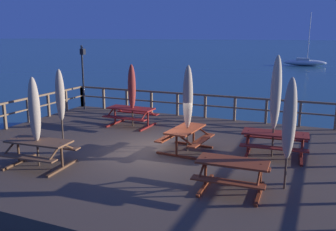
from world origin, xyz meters
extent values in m
plane|color=#2D5B6B|center=(0.00, 0.00, 0.00)|extent=(600.00, 600.00, 0.00)
cube|color=brown|center=(0.00, 0.00, 0.44)|extent=(13.84, 10.45, 0.88)
cube|color=brown|center=(0.00, 5.08, 1.93)|extent=(13.54, 0.09, 0.08)
cube|color=brown|center=(0.00, 5.08, 1.46)|extent=(13.54, 0.07, 0.06)
cube|color=brown|center=(-6.77, 5.08, 1.41)|extent=(0.10, 0.10, 1.05)
cube|color=brown|center=(-5.42, 5.08, 1.41)|extent=(0.10, 0.10, 1.05)
cube|color=brown|center=(-4.06, 5.08, 1.41)|extent=(0.10, 0.10, 1.05)
cube|color=brown|center=(-2.71, 5.08, 1.41)|extent=(0.10, 0.10, 1.05)
cube|color=brown|center=(-1.35, 5.08, 1.41)|extent=(0.10, 0.10, 1.05)
cube|color=brown|center=(0.00, 5.08, 1.41)|extent=(0.10, 0.10, 1.05)
cube|color=brown|center=(1.35, 5.08, 1.41)|extent=(0.10, 0.10, 1.05)
cube|color=brown|center=(2.71, 5.08, 1.41)|extent=(0.10, 0.10, 1.05)
cube|color=brown|center=(4.06, 5.08, 1.41)|extent=(0.10, 0.10, 1.05)
cube|color=brown|center=(5.42, 5.08, 1.41)|extent=(0.10, 0.10, 1.05)
cube|color=brown|center=(-6.77, 0.00, 1.93)|extent=(0.09, 10.15, 0.08)
cube|color=brown|center=(-6.77, 0.00, 1.46)|extent=(0.07, 10.15, 0.06)
cube|color=brown|center=(-6.77, 0.00, 1.41)|extent=(0.10, 0.10, 1.05)
cube|color=brown|center=(-6.77, 1.27, 1.41)|extent=(0.10, 0.10, 1.05)
cube|color=brown|center=(-6.77, 2.54, 1.41)|extent=(0.10, 0.10, 1.05)
cube|color=brown|center=(-6.77, 3.81, 1.41)|extent=(0.10, 0.10, 1.05)
cube|color=brown|center=(-6.77, 5.08, 1.41)|extent=(0.10, 0.10, 1.05)
cube|color=#993819|center=(0.85, 0.23, 1.62)|extent=(0.89, 1.73, 0.05)
cube|color=#993819|center=(1.41, 0.19, 1.32)|extent=(0.41, 1.70, 0.04)
cube|color=#993819|center=(0.29, 0.28, 1.32)|extent=(0.41, 1.70, 0.04)
cube|color=maroon|center=(0.80, -0.43, 0.91)|extent=(1.40, 0.19, 0.06)
cylinder|color=maroon|center=(0.80, -0.43, 1.25)|extent=(0.07, 0.07, 0.74)
cylinder|color=maroon|center=(1.08, -0.45, 1.47)|extent=(0.63, 0.10, 0.37)
cylinder|color=maroon|center=(0.52, -0.40, 1.47)|extent=(0.63, 0.10, 0.37)
cube|color=maroon|center=(0.90, 0.89, 0.91)|extent=(1.40, 0.19, 0.06)
cylinder|color=maroon|center=(0.90, 0.89, 1.25)|extent=(0.07, 0.07, 0.74)
cylinder|color=maroon|center=(1.18, 0.87, 1.47)|extent=(0.63, 0.10, 0.37)
cylinder|color=maroon|center=(0.62, 0.91, 1.47)|extent=(0.63, 0.10, 0.37)
cube|color=maroon|center=(3.59, 0.83, 1.62)|extent=(2.03, 0.90, 0.05)
cube|color=maroon|center=(3.63, 0.27, 1.32)|extent=(2.00, 0.42, 0.04)
cube|color=maroon|center=(3.55, 1.39, 1.32)|extent=(2.00, 0.42, 0.04)
cube|color=maroon|center=(2.78, 0.78, 0.91)|extent=(0.18, 1.40, 0.06)
cylinder|color=maroon|center=(2.78, 0.78, 1.25)|extent=(0.07, 0.07, 0.74)
cylinder|color=maroon|center=(2.80, 0.50, 1.47)|extent=(0.10, 0.63, 0.37)
cylinder|color=maroon|center=(2.76, 1.05, 1.47)|extent=(0.10, 0.63, 0.37)
cube|color=maroon|center=(4.40, 0.89, 0.91)|extent=(0.18, 1.40, 0.06)
cylinder|color=maroon|center=(4.40, 0.89, 1.25)|extent=(0.07, 0.07, 0.74)
cylinder|color=maroon|center=(4.42, 0.61, 1.47)|extent=(0.10, 0.63, 0.37)
cylinder|color=maroon|center=(4.38, 1.17, 1.47)|extent=(0.10, 0.63, 0.37)
cube|color=brown|center=(-2.53, -2.72, 1.62)|extent=(1.91, 0.89, 0.05)
cube|color=brown|center=(-2.49, -3.27, 1.32)|extent=(1.88, 0.41, 0.04)
cube|color=brown|center=(-2.57, -2.16, 1.32)|extent=(1.88, 0.41, 0.04)
cube|color=brown|center=(-3.28, -2.77, 0.91)|extent=(0.18, 1.40, 0.06)
cylinder|color=brown|center=(-3.28, -2.77, 1.25)|extent=(0.07, 0.07, 0.74)
cylinder|color=brown|center=(-3.27, -3.05, 1.47)|extent=(0.10, 0.63, 0.37)
cylinder|color=brown|center=(-3.30, -2.49, 1.47)|extent=(0.10, 0.63, 0.37)
cube|color=brown|center=(-1.78, -2.66, 0.91)|extent=(0.18, 1.40, 0.06)
cylinder|color=brown|center=(-1.78, -2.66, 1.25)|extent=(0.07, 0.07, 0.74)
cylinder|color=brown|center=(-1.76, -2.94, 1.47)|extent=(0.10, 0.63, 0.37)
cylinder|color=brown|center=(-1.80, -2.38, 1.47)|extent=(0.10, 0.63, 0.37)
cube|color=maroon|center=(-2.40, 2.49, 1.62)|extent=(1.95, 0.80, 0.05)
cube|color=maroon|center=(-2.41, 1.93, 1.32)|extent=(1.94, 0.32, 0.04)
cube|color=maroon|center=(-2.39, 3.05, 1.32)|extent=(1.94, 0.32, 0.04)
cube|color=maroon|center=(-3.19, 2.50, 0.91)|extent=(0.11, 1.40, 0.06)
cylinder|color=maroon|center=(-3.19, 2.50, 1.25)|extent=(0.07, 0.07, 0.74)
cylinder|color=maroon|center=(-3.19, 2.22, 1.47)|extent=(0.07, 0.63, 0.37)
cylinder|color=maroon|center=(-3.18, 2.78, 1.47)|extent=(0.07, 0.63, 0.37)
cube|color=maroon|center=(-1.61, 2.47, 0.91)|extent=(0.11, 1.40, 0.06)
cylinder|color=maroon|center=(-1.61, 2.47, 1.25)|extent=(0.07, 0.07, 0.74)
cylinder|color=maroon|center=(-1.62, 2.19, 1.47)|extent=(0.07, 0.63, 0.37)
cylinder|color=maroon|center=(-1.61, 2.75, 1.47)|extent=(0.07, 0.63, 0.37)
cube|color=#993819|center=(2.97, -2.20, 1.62)|extent=(1.73, 0.82, 0.05)
cube|color=#993819|center=(2.99, -2.76, 1.32)|extent=(1.71, 0.34, 0.04)
cube|color=#993819|center=(2.95, -1.64, 1.32)|extent=(1.71, 0.34, 0.04)
cube|color=maroon|center=(2.30, -2.22, 0.91)|extent=(0.13, 1.40, 0.06)
cylinder|color=maroon|center=(2.30, -2.22, 1.25)|extent=(0.07, 0.07, 0.74)
cylinder|color=maroon|center=(2.31, -2.50, 1.47)|extent=(0.08, 0.63, 0.37)
cylinder|color=maroon|center=(2.29, -1.94, 1.47)|extent=(0.08, 0.63, 0.37)
cube|color=maroon|center=(3.64, -2.17, 0.91)|extent=(0.13, 1.40, 0.06)
cylinder|color=maroon|center=(3.64, -2.17, 1.25)|extent=(0.07, 0.07, 0.74)
cylinder|color=maroon|center=(3.65, -2.45, 1.47)|extent=(0.08, 0.63, 0.37)
cylinder|color=maroon|center=(3.63, -1.89, 1.47)|extent=(0.08, 0.63, 0.37)
cylinder|color=#4C3828|center=(0.91, 0.27, 2.21)|extent=(0.06, 0.06, 2.65)
ellipsoid|color=tan|center=(0.91, 0.27, 2.68)|extent=(0.32, 0.32, 2.02)
cylinder|color=#71614F|center=(0.91, 0.27, 2.53)|extent=(0.21, 0.21, 0.05)
cone|color=#4C3828|center=(0.91, 0.27, 3.60)|extent=(0.10, 0.10, 0.14)
cylinder|color=#4C3828|center=(3.53, 0.79, 2.37)|extent=(0.06, 0.06, 2.98)
ellipsoid|color=#CCB793|center=(3.53, 0.79, 2.90)|extent=(0.32, 0.32, 2.26)
cylinder|color=#7A6E58|center=(3.53, 0.79, 2.73)|extent=(0.21, 0.21, 0.05)
cone|color=#4C3828|center=(3.53, 0.79, 3.93)|extent=(0.10, 0.10, 0.14)
cylinder|color=#4C3828|center=(-2.59, -2.72, 2.11)|extent=(0.06, 0.06, 2.45)
ellipsoid|color=tan|center=(-2.59, -2.72, 2.54)|extent=(0.32, 0.32, 1.86)
cylinder|color=#71614F|center=(-2.59, -2.72, 2.40)|extent=(0.21, 0.21, 0.05)
cone|color=#4C3828|center=(-2.59, -2.72, 3.40)|extent=(0.10, 0.10, 0.14)
cylinder|color=#4C3828|center=(-2.34, 2.49, 2.09)|extent=(0.06, 0.06, 2.42)
ellipsoid|color=#A33328|center=(-2.34, 2.49, 2.52)|extent=(0.32, 0.32, 1.84)
cylinder|color=maroon|center=(-2.34, 2.49, 2.38)|extent=(0.21, 0.21, 0.05)
cone|color=#4C3828|center=(-2.34, 2.49, 3.37)|extent=(0.10, 0.10, 0.14)
cylinder|color=#4C3828|center=(-3.66, -0.33, 2.09)|extent=(0.06, 0.06, 2.42)
ellipsoid|color=tan|center=(-3.66, -0.33, 2.52)|extent=(0.32, 0.32, 1.84)
cylinder|color=#71614F|center=(-3.66, -0.33, 2.38)|extent=(0.21, 0.21, 0.05)
cone|color=#4C3828|center=(-3.66, -0.33, 3.38)|extent=(0.10, 0.10, 0.14)
cylinder|color=#4C3828|center=(4.15, -1.59, 2.19)|extent=(0.06, 0.06, 2.62)
ellipsoid|color=tan|center=(4.15, -1.59, 2.66)|extent=(0.32, 0.32, 1.99)
cylinder|color=#71614F|center=(4.15, -1.59, 2.51)|extent=(0.21, 0.21, 0.05)
cone|color=#4C3828|center=(4.15, -1.59, 3.57)|extent=(0.10, 0.10, 0.14)
cylinder|color=black|center=(-6.22, 4.53, 2.48)|extent=(0.09, 0.09, 3.20)
cylinder|color=black|center=(-6.04, 4.32, 4.00)|extent=(0.41, 0.45, 0.06)
cube|color=black|center=(-5.86, 4.11, 3.80)|extent=(0.20, 0.20, 0.28)
sphere|color=#F4E08C|center=(-5.86, 4.11, 3.80)|extent=(0.14, 0.14, 0.14)
ellipsoid|color=white|center=(2.17, 47.76, 0.45)|extent=(6.07, 1.93, 0.90)
cube|color=silver|center=(1.87, 47.75, 0.95)|extent=(1.84, 1.17, 0.36)
cylinder|color=silver|center=(2.47, 47.77, 4.22)|extent=(0.10, 0.10, 7.00)
camera|label=1|loc=(4.78, -10.40, 4.62)|focal=38.73mm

